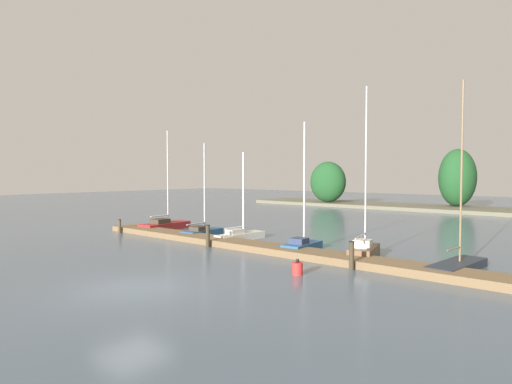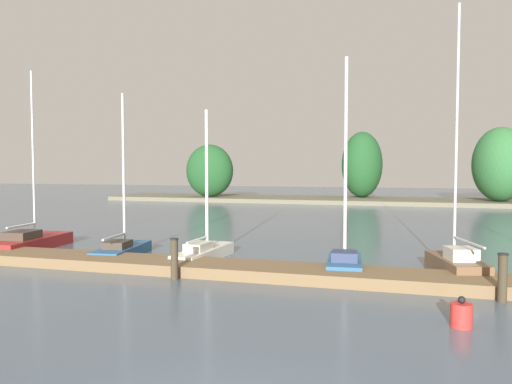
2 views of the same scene
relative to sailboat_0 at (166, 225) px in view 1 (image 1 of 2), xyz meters
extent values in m
plane|color=#4C5B6B|center=(12.52, -11.20, -0.35)|extent=(160.00, 160.00, 0.00)
cube|color=brown|center=(12.52, -2.20, -0.17)|extent=(29.67, 1.80, 0.35)
cube|color=#66604C|center=(12.52, 31.22, -0.15)|extent=(53.45, 8.00, 0.40)
ellipsoid|color=#1E4C23|center=(11.71, 33.05, 3.41)|extent=(4.10, 4.69, 6.71)
ellipsoid|color=#1E4C23|center=(-3.69, 29.77, 2.78)|extent=(5.05, 3.71, 5.46)
cube|color=maroon|center=(0.01, -0.11, -0.09)|extent=(1.66, 4.07, 0.51)
cube|color=maroon|center=(-0.12, 1.68, -0.12)|extent=(0.83, 1.05, 0.44)
cube|color=#3D3328|center=(0.04, -0.60, 0.33)|extent=(1.12, 1.26, 0.33)
cylinder|color=silver|center=(-0.01, 0.19, 3.63)|extent=(0.08, 0.08, 6.93)
cylinder|color=silver|center=(0.04, -0.58, 0.72)|extent=(0.21, 1.73, 0.09)
cube|color=#285684|center=(4.56, -0.49, -0.14)|extent=(1.47, 3.31, 0.41)
cube|color=#285684|center=(4.40, 0.94, -0.16)|extent=(0.70, 0.87, 0.35)
cube|color=#3D3328|center=(4.61, -0.89, 0.19)|extent=(0.94, 1.05, 0.27)
cylinder|color=#B7B7BC|center=(4.53, -0.25, 2.98)|extent=(0.11, 0.11, 5.83)
cylinder|color=#B7B7BC|center=(4.63, -1.08, 0.53)|extent=(0.30, 1.85, 0.09)
cube|color=silver|center=(7.83, -0.27, -0.13)|extent=(1.16, 3.66, 0.44)
cube|color=silver|center=(7.95, 1.35, -0.15)|extent=(0.56, 0.93, 0.38)
cube|color=beige|center=(7.80, -0.72, 0.24)|extent=(0.75, 1.13, 0.29)
cylinder|color=silver|center=(7.85, 0.00, 2.64)|extent=(0.12, 0.12, 5.10)
cylinder|color=silver|center=(7.80, -0.74, 0.50)|extent=(0.18, 1.65, 0.06)
cube|color=#285684|center=(13.01, -0.98, -0.12)|extent=(1.26, 2.78, 0.46)
cube|color=#285684|center=(12.92, 0.24, -0.14)|extent=(0.63, 0.72, 0.39)
cube|color=#2D3856|center=(13.04, -1.32, 0.27)|extent=(0.86, 0.87, 0.30)
cylinder|color=#B7B7BC|center=(12.99, -0.78, 3.37)|extent=(0.12, 0.12, 6.50)
cube|color=brown|center=(16.42, -0.59, -0.05)|extent=(1.71, 2.91, 0.59)
cube|color=brown|center=(16.11, 0.60, -0.08)|extent=(0.74, 0.81, 0.50)
cube|color=beige|center=(16.50, -0.92, 0.44)|extent=(0.98, 0.99, 0.39)
cylinder|color=#B7B7BC|center=(16.37, -0.39, 4.18)|extent=(0.09, 0.09, 7.87)
cylinder|color=#B7B7BC|center=(16.61, -1.35, 0.88)|extent=(0.61, 2.15, 0.07)
cube|color=#232833|center=(20.70, -0.55, -0.15)|extent=(1.59, 3.98, 0.38)
cube|color=#232833|center=(20.90, 1.18, -0.17)|extent=(0.74, 1.04, 0.33)
cylinder|color=#7F6647|center=(20.73, -0.27, 3.93)|extent=(0.09, 0.09, 7.79)
cylinder|color=#7F6647|center=(20.66, -0.87, 0.66)|extent=(0.22, 1.36, 0.06)
cylinder|color=#4C3D28|center=(-1.04, -3.30, 0.11)|extent=(0.20, 0.20, 0.91)
cylinder|color=black|center=(-1.04, -3.30, 0.58)|extent=(0.23, 0.23, 0.04)
cylinder|color=#3D3323|center=(8.12, -3.33, 0.27)|extent=(0.22, 0.22, 1.23)
cylinder|color=black|center=(8.12, -3.33, 0.90)|extent=(0.26, 0.26, 0.04)
cylinder|color=#3D3323|center=(17.15, -3.29, 0.26)|extent=(0.22, 0.22, 1.21)
cylinder|color=black|center=(17.15, -3.29, 0.88)|extent=(0.25, 0.25, 0.04)
cylinder|color=red|center=(15.88, -5.56, -0.09)|extent=(0.45, 0.45, 0.51)
sphere|color=black|center=(15.88, -5.56, 0.24)|extent=(0.16, 0.16, 0.16)
camera|label=1|loc=(25.79, -19.88, 3.80)|focal=29.75mm
camera|label=2|loc=(14.34, -16.26, 3.04)|focal=33.00mm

